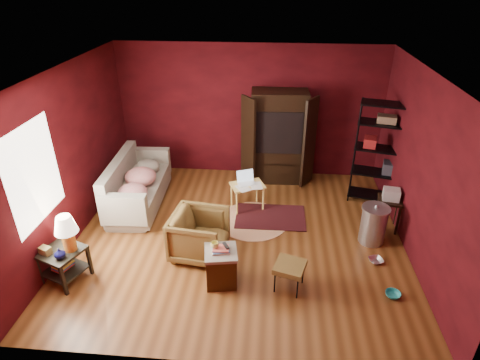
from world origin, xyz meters
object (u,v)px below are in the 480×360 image
Objects in this scene: sofa at (137,188)px; armchair at (199,233)px; tv_armoire at (278,136)px; laptop_desk at (247,187)px; wire_shelving at (382,150)px; side_table at (64,243)px; hamper at (221,266)px.

armchair is (1.45, -1.40, 0.05)m from sofa.
tv_armoire is (2.65, 1.30, 0.64)m from sofa.
armchair is 3.02m from tv_armoire.
wire_shelving is (2.48, 0.52, 0.63)m from laptop_desk.
hamper is (2.22, 0.11, -0.36)m from side_table.
wire_shelving is at bearing 43.65° from hamper.
tv_armoire is at bearing -16.74° from armchair.
armchair is 0.42× the size of wire_shelving.
side_table is 0.54× the size of wire_shelving.
hamper is 2.09m from laptop_desk.
tv_armoire is 2.06m from wire_shelving.
side_table reaches higher than laptop_desk.
side_table is at bearing -177.13° from hamper.
side_table is at bearing 118.73° from armchair.
tv_armoire reaches higher than armchair.
laptop_desk is at bearing 41.60° from side_table.
wire_shelving is (3.13, 1.99, 0.67)m from armchair.
side_table reaches higher than sofa.
hamper is 0.32× the size of wire_shelving.
tv_armoire reaches higher than sofa.
laptop_desk is 2.61m from wire_shelving.
side_table is at bearing -133.66° from tv_armoire.
hamper is at bearing -105.61° from tv_armoire.
side_table is 1.46× the size of laptop_desk.
laptop_desk is 0.38× the size of tv_armoire.
wire_shelving reaches higher than laptop_desk.
side_table is 2.25m from hamper.
hamper is at bearing 2.87° from side_table.
sofa is 0.98× the size of tv_armoire.
hamper is 3.47m from tv_armoire.
wire_shelving is (2.71, 2.58, 0.80)m from hamper.
tv_armoire is at bearing 48.65° from side_table.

